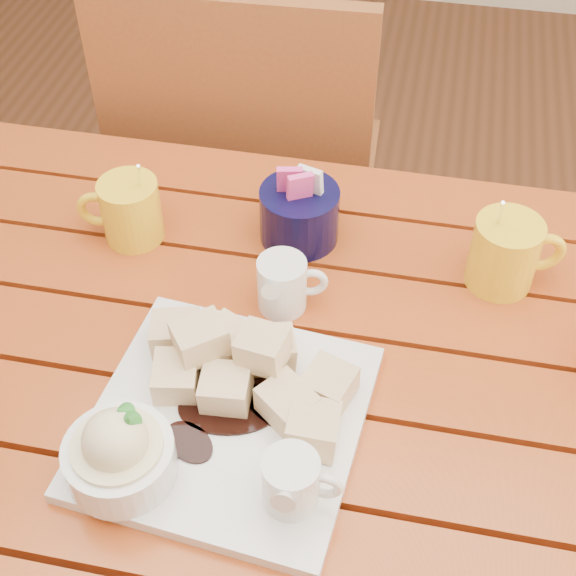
% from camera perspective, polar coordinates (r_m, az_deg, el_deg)
% --- Properties ---
extents(table, '(1.20, 0.79, 0.75)m').
position_cam_1_polar(table, '(1.04, -1.01, -8.93)').
color(table, maroon).
rests_on(table, ground).
extents(dessert_plate, '(0.32, 0.32, 0.12)m').
position_cam_1_polar(dessert_plate, '(0.87, -5.79, -9.20)').
color(dessert_plate, white).
rests_on(dessert_plate, table).
extents(coffee_mug_left, '(0.11, 0.08, 0.13)m').
position_cam_1_polar(coffee_mug_left, '(1.10, -11.24, 5.48)').
color(coffee_mug_left, yellow).
rests_on(coffee_mug_left, table).
extents(coffee_mug_right, '(0.12, 0.09, 0.14)m').
position_cam_1_polar(coffee_mug_right, '(1.05, 15.27, 2.45)').
color(coffee_mug_right, yellow).
rests_on(coffee_mug_right, table).
extents(cream_pitcher, '(0.09, 0.08, 0.08)m').
position_cam_1_polar(cream_pitcher, '(0.99, -0.33, 0.30)').
color(cream_pitcher, white).
rests_on(cream_pitcher, table).
extents(sugar_caddy, '(0.11, 0.11, 0.12)m').
position_cam_1_polar(sugar_caddy, '(1.08, 0.81, 5.33)').
color(sugar_caddy, black).
rests_on(sugar_caddy, table).
extents(chair_far, '(0.47, 0.47, 0.96)m').
position_cam_1_polar(chair_far, '(1.55, -2.63, 7.74)').
color(chair_far, brown).
rests_on(chair_far, ground).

